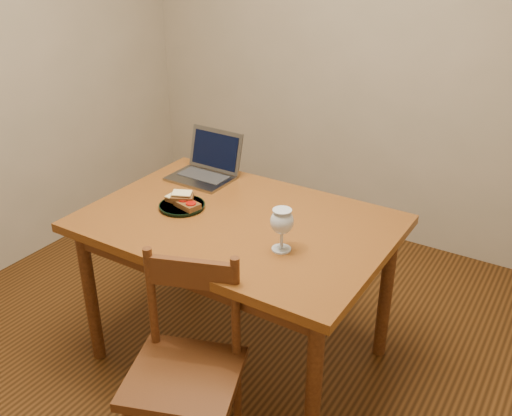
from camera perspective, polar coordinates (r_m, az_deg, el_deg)
The scene contains 10 objects.
floor at distance 2.83m, azimuth -3.36°, elevation -15.26°, with size 3.20×3.20×0.02m, color black.
back_wall at distance 3.59m, azimuth 11.62°, elevation 16.81°, with size 3.20×0.02×2.60m, color gray.
table at distance 2.49m, azimuth -1.83°, elevation -2.89°, with size 1.30×0.90×0.74m.
chair at distance 2.15m, azimuth -7.12°, elevation -15.00°, with size 0.50×0.49×0.43m.
plate at distance 2.56m, azimuth -7.41°, elevation 0.19°, with size 0.21×0.21×0.02m, color black.
sandwich_cheese at distance 2.58m, azimuth -7.90°, elevation 0.93°, with size 0.10×0.06×0.03m, color #381E0C, non-canonical shape.
sandwich_tomato at distance 2.52m, azimuth -6.89°, elevation 0.43°, with size 0.11×0.07×0.04m, color #381E0C, non-canonical shape.
sandwich_top at distance 2.54m, azimuth -7.40°, elevation 1.19°, with size 0.10×0.06×0.03m, color #381E0C, non-canonical shape.
milk_glass at distance 2.18m, azimuth 2.59°, elevation -2.19°, with size 0.09×0.09×0.18m, color white, non-canonical shape.
laptop at distance 2.86m, azimuth -4.87°, elevation 4.32°, with size 0.31×0.28×0.22m.
Camera 1 is at (1.25, -1.70, 1.88)m, focal length 40.00 mm.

